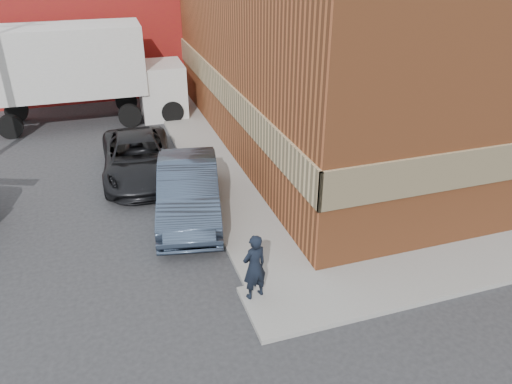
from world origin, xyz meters
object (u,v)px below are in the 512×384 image
object	(u,v)px
sedan	(189,190)
box_truck	(85,68)
suv_a	(138,158)
man	(254,267)
warehouse	(23,33)
brick_building	(390,10)

from	to	relation	value
sedan	box_truck	size ratio (longest dim) A/B	0.58
sedan	suv_a	xyz separation A→B (m)	(-1.11, 3.10, -0.12)
man	sedan	distance (m)	4.31
sedan	box_truck	world-z (taller)	box_truck
sedan	suv_a	bearing A→B (deg)	120.60
warehouse	man	xyz separation A→B (m)	(5.80, -20.42, -1.89)
brick_building	warehouse	bearing A→B (deg)	142.80
man	suv_a	world-z (taller)	man
brick_building	sedan	size ratio (longest dim) A/B	3.75
brick_building	suv_a	distance (m)	11.33
warehouse	suv_a	bearing A→B (deg)	-72.59
brick_building	suv_a	world-z (taller)	brick_building
brick_building	sedan	xyz separation A→B (m)	(-9.30, -5.15, -3.88)
brick_building	suv_a	bearing A→B (deg)	-168.88
warehouse	suv_a	world-z (taller)	warehouse
man	sedan	size ratio (longest dim) A/B	0.33
warehouse	suv_a	xyz separation A→B (m)	(4.09, -13.05, -2.13)
brick_building	man	world-z (taller)	brick_building
warehouse	suv_a	size ratio (longest dim) A/B	3.31
brick_building	man	xyz separation A→B (m)	(-8.70, -9.41, -3.76)
brick_building	man	distance (m)	13.35
sedan	box_truck	xyz separation A→B (m)	(-2.40, 9.31, 1.56)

